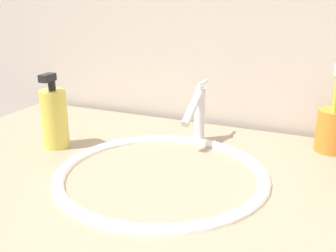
% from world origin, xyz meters
% --- Properties ---
extents(sink_basin, '(0.41, 0.41, 0.10)m').
position_xyz_m(sink_basin, '(0.02, -0.01, 0.79)').
color(sink_basin, white).
rests_on(sink_basin, vanity_counter).
extents(faucet, '(0.02, 0.14, 0.14)m').
position_xyz_m(faucet, '(0.02, 0.19, 0.90)').
color(faucet, silver).
rests_on(faucet, sink_basin).
extents(toothbrush_cup, '(0.07, 0.07, 0.09)m').
position_xyz_m(toothbrush_cup, '(0.30, 0.25, 0.87)').
color(toothbrush_cup, orange).
rests_on(toothbrush_cup, vanity_counter).
extents(toothbrush_yellow, '(0.02, 0.02, 0.19)m').
position_xyz_m(toothbrush_yellow, '(0.30, 0.22, 0.94)').
color(toothbrush_yellow, yellow).
rests_on(toothbrush_yellow, toothbrush_cup).
extents(soap_dispenser, '(0.06, 0.06, 0.17)m').
position_xyz_m(soap_dispenser, '(-0.26, 0.04, 0.89)').
color(soap_dispenser, '#DBCC4C').
rests_on(soap_dispenser, vanity_counter).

